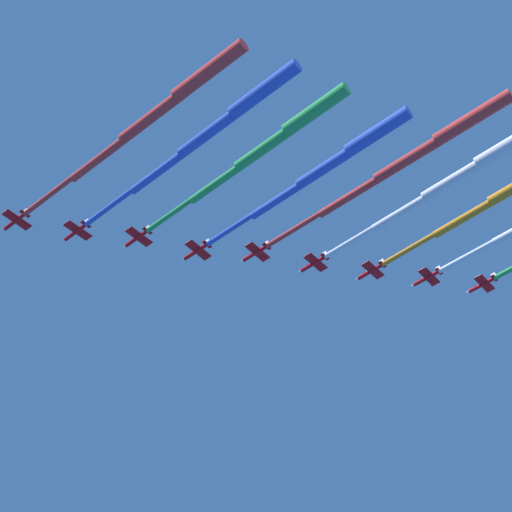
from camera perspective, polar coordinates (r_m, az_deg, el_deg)
The scene contains 6 objects.
jet_lead at distance 203.19m, azimuth -7.05°, elevation 9.97°, with size 59.48×66.73×3.89m.
jet_port_inner at distance 202.97m, azimuth -3.05°, elevation 8.90°, with size 57.59×63.01×3.94m.
jet_starboard_inner at distance 206.03m, azimuth 0.81°, elevation 7.80°, with size 53.75×58.78×3.90m.
jet_port_mid at distance 207.06m, azimuth 5.15°, elevation 6.41°, with size 51.37×57.65×3.84m.
jet_starboard_mid at distance 211.60m, azimuth 11.03°, elevation 6.95°, with size 57.61×65.70×3.89m.
jet_port_outer at distance 216.17m, azimuth 13.93°, elevation 5.40°, with size 52.74×58.58×3.93m.
Camera 1 is at (-145.42, 5.37, -24.10)m, focal length 56.80 mm.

